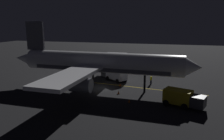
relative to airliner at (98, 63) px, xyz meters
The scene contains 9 objects.
ground_plane 4.70m from the airliner, 89.09° to the left, with size 180.00×180.00×0.20m, color black.
apron_guide_stripe 6.98m from the airliner, 119.56° to the left, with size 0.24×28.34×0.01m, color gold.
airliner is the anchor object (origin of this frame).
baggage_truck 15.66m from the airliner, 69.41° to the left, with size 3.84×5.92×2.37m.
catering_truck 7.06m from the airliner, 166.96° to the left, with size 5.31×6.28×2.60m.
ground_crew_worker 10.96m from the airliner, 120.93° to the left, with size 0.40×0.40×1.74m.
traffic_cone_near_left 6.54m from the airliner, 62.56° to the left, with size 0.50×0.50×0.55m.
traffic_cone_near_right 9.99m from the airliner, 49.78° to the left, with size 0.50×0.50×0.55m.
traffic_cone_under_wing 6.02m from the airliner, 121.68° to the left, with size 0.50×0.50×0.55m.
Camera 1 is at (36.53, 12.42, 11.51)m, focal length 35.77 mm.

